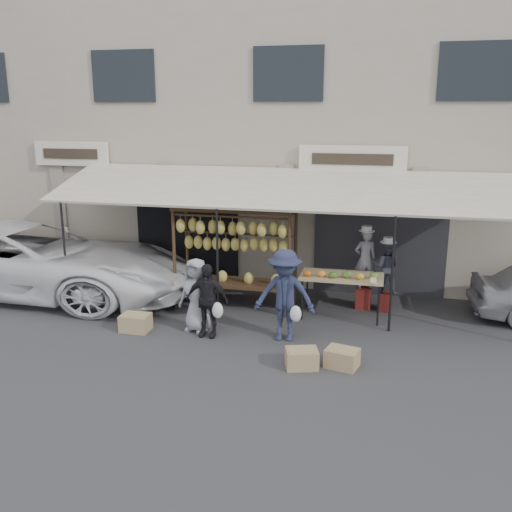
{
  "coord_description": "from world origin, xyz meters",
  "views": [
    {
      "loc": [
        2.38,
        -9.66,
        4.24
      ],
      "look_at": [
        -0.25,
        1.4,
        1.3
      ],
      "focal_mm": 40.0,
      "sensor_mm": 36.0,
      "label": 1
    }
  ],
  "objects_px": {
    "banana_rack": "(234,238)",
    "customer_left": "(196,295)",
    "produce_table": "(342,277)",
    "customer_right": "(285,295)",
    "van": "(15,242)",
    "crate_far": "(136,323)",
    "customer_mid": "(207,300)",
    "crate_near_a": "(302,358)",
    "crate_near_b": "(342,358)",
    "vendor_left": "(365,259)",
    "vendor_right": "(387,267)"
  },
  "relations": [
    {
      "from": "vendor_right",
      "to": "crate_near_b",
      "type": "xyz_separation_m",
      "value": [
        -0.66,
        -3.03,
        -0.82
      ]
    },
    {
      "from": "crate_near_b",
      "to": "customer_left",
      "type": "bearing_deg",
      "value": 161.27
    },
    {
      "from": "crate_far",
      "to": "crate_near_b",
      "type": "bearing_deg",
      "value": -9.67
    },
    {
      "from": "vendor_left",
      "to": "vendor_right",
      "type": "relative_size",
      "value": 1.14
    },
    {
      "from": "vendor_left",
      "to": "van",
      "type": "height_order",
      "value": "van"
    },
    {
      "from": "produce_table",
      "to": "van",
      "type": "height_order",
      "value": "van"
    },
    {
      "from": "vendor_left",
      "to": "customer_right",
      "type": "xyz_separation_m",
      "value": [
        -1.36,
        -2.15,
        -0.23
      ]
    },
    {
      "from": "customer_left",
      "to": "customer_right",
      "type": "xyz_separation_m",
      "value": [
        1.75,
        -0.05,
        0.15
      ]
    },
    {
      "from": "customer_left",
      "to": "crate_far",
      "type": "relative_size",
      "value": 2.64
    },
    {
      "from": "customer_right",
      "to": "van",
      "type": "bearing_deg",
      "value": 165.8
    },
    {
      "from": "customer_left",
      "to": "crate_near_b",
      "type": "xyz_separation_m",
      "value": [
        2.92,
        -0.99,
        -0.57
      ]
    },
    {
      "from": "customer_left",
      "to": "customer_mid",
      "type": "relative_size",
      "value": 1.02
    },
    {
      "from": "vendor_left",
      "to": "crate_near_b",
      "type": "relative_size",
      "value": 2.46
    },
    {
      "from": "crate_near_b",
      "to": "banana_rack",
      "type": "bearing_deg",
      "value": 136.09
    },
    {
      "from": "customer_mid",
      "to": "crate_near_a",
      "type": "height_order",
      "value": "customer_mid"
    },
    {
      "from": "banana_rack",
      "to": "vendor_left",
      "type": "relative_size",
      "value": 1.99
    },
    {
      "from": "crate_near_a",
      "to": "crate_far",
      "type": "relative_size",
      "value": 0.96
    },
    {
      "from": "crate_near_a",
      "to": "van",
      "type": "relative_size",
      "value": 0.09
    },
    {
      "from": "banana_rack",
      "to": "customer_left",
      "type": "height_order",
      "value": "banana_rack"
    },
    {
      "from": "produce_table",
      "to": "vendor_left",
      "type": "relative_size",
      "value": 1.3
    },
    {
      "from": "produce_table",
      "to": "customer_left",
      "type": "height_order",
      "value": "customer_left"
    },
    {
      "from": "banana_rack",
      "to": "crate_near_a",
      "type": "relative_size",
      "value": 4.88
    },
    {
      "from": "customer_mid",
      "to": "banana_rack",
      "type": "bearing_deg",
      "value": 87.69
    },
    {
      "from": "banana_rack",
      "to": "customer_left",
      "type": "xyz_separation_m",
      "value": [
        -0.37,
        -1.47,
        -0.84
      ]
    },
    {
      "from": "customer_mid",
      "to": "van",
      "type": "height_order",
      "value": "van"
    },
    {
      "from": "crate_far",
      "to": "customer_right",
      "type": "bearing_deg",
      "value": 4.72
    },
    {
      "from": "customer_right",
      "to": "crate_near_b",
      "type": "bearing_deg",
      "value": -41.14
    },
    {
      "from": "crate_far",
      "to": "vendor_right",
      "type": "bearing_deg",
      "value": 26.12
    },
    {
      "from": "crate_near_a",
      "to": "crate_near_b",
      "type": "xyz_separation_m",
      "value": [
        0.66,
        0.18,
        -0.0
      ]
    },
    {
      "from": "customer_mid",
      "to": "vendor_left",
      "type": "bearing_deg",
      "value": 39.86
    },
    {
      "from": "banana_rack",
      "to": "customer_left",
      "type": "bearing_deg",
      "value": -104.25
    },
    {
      "from": "vendor_left",
      "to": "customer_left",
      "type": "xyz_separation_m",
      "value": [
        -3.11,
        -2.1,
        -0.38
      ]
    },
    {
      "from": "van",
      "to": "customer_left",
      "type": "bearing_deg",
      "value": -104.76
    },
    {
      "from": "customer_right",
      "to": "crate_far",
      "type": "xyz_separation_m",
      "value": [
        -2.93,
        -0.24,
        -0.71
      ]
    },
    {
      "from": "van",
      "to": "customer_mid",
      "type": "bearing_deg",
      "value": -106.02
    },
    {
      "from": "banana_rack",
      "to": "crate_far",
      "type": "distance_m",
      "value": 2.73
    },
    {
      "from": "produce_table",
      "to": "customer_right",
      "type": "xyz_separation_m",
      "value": [
        -0.92,
        -1.46,
        0.01
      ]
    },
    {
      "from": "banana_rack",
      "to": "vendor_left",
      "type": "xyz_separation_m",
      "value": [
        2.74,
        0.64,
        -0.46
      ]
    },
    {
      "from": "customer_left",
      "to": "customer_right",
      "type": "bearing_deg",
      "value": 13.22
    },
    {
      "from": "banana_rack",
      "to": "crate_far",
      "type": "xyz_separation_m",
      "value": [
        -1.55,
        -1.76,
        -1.41
      ]
    },
    {
      "from": "banana_rack",
      "to": "produce_table",
      "type": "relative_size",
      "value": 1.53
    },
    {
      "from": "produce_table",
      "to": "crate_near_a",
      "type": "distance_m",
      "value": 2.71
    },
    {
      "from": "banana_rack",
      "to": "produce_table",
      "type": "bearing_deg",
      "value": -1.41
    },
    {
      "from": "vendor_left",
      "to": "customer_mid",
      "type": "bearing_deg",
      "value": 22.27
    },
    {
      "from": "customer_left",
      "to": "crate_near_a",
      "type": "relative_size",
      "value": 2.75
    },
    {
      "from": "crate_near_b",
      "to": "customer_mid",
      "type": "bearing_deg",
      "value": 163.33
    },
    {
      "from": "produce_table",
      "to": "van",
      "type": "xyz_separation_m",
      "value": [
        -7.59,
        -0.06,
        0.36
      ]
    },
    {
      "from": "produce_table",
      "to": "vendor_right",
      "type": "height_order",
      "value": "vendor_right"
    },
    {
      "from": "vendor_right",
      "to": "customer_mid",
      "type": "distance_m",
      "value": 3.99
    },
    {
      "from": "customer_right",
      "to": "van",
      "type": "xyz_separation_m",
      "value": [
        -6.67,
        1.4,
        0.35
      ]
    }
  ]
}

